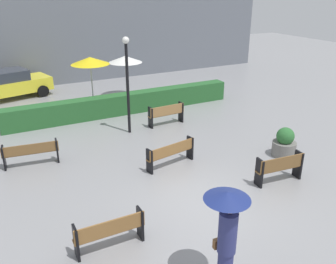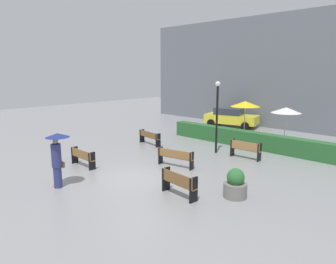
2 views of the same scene
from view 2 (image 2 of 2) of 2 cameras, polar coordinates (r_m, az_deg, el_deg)
The scene contains 14 objects.
ground_plane at distance 13.60m, azimuth -6.29°, elevation -8.42°, with size 60.00×60.00×0.00m, color gray.
bench_near_right at distance 11.51m, azimuth 1.91°, elevation -9.21°, with size 1.63×0.51×0.92m.
bench_back_row at distance 16.79m, azimuth 13.97°, elevation -2.95°, with size 1.69×0.43×0.93m.
bench_near_left at distance 15.54m, azimuth -15.45°, elevation -4.35°, with size 1.69×0.34×0.84m.
bench_far_left at distance 19.42m, azimuth -3.45°, elevation -0.85°, with size 1.88×0.57×0.84m.
bench_mid_center at distance 14.93m, azimuth 1.33°, elevation -4.51°, with size 1.90×0.65×0.85m.
pedestrian_with_umbrella at distance 12.87m, azimuth -19.67°, elevation -3.75°, with size 0.93×0.93×2.18m.
planter_pot at distance 11.71m, azimuth 12.24°, elevation -9.46°, with size 0.86×0.86×1.09m.
lamp_post at distance 17.35m, azimuth 8.99°, elevation 4.06°, with size 0.28×0.28×3.99m.
patio_umbrella_yellow at distance 20.74m, azimuth 13.99°, elevation 5.00°, with size 1.87×1.87×2.63m.
patio_umbrella_white at distance 20.79m, azimuth 20.85°, elevation 3.75°, with size 1.83×1.83×2.31m.
hedge_strip at distance 19.32m, azimuth 14.71°, elevation -1.34°, with size 11.28×0.70×0.97m, color #28602D.
building_facade at distance 26.07m, azimuth 22.14°, elevation 10.12°, with size 28.00×1.20×8.89m, color slate.
parked_car at distance 26.10m, azimuth 11.45°, elevation 2.71°, with size 4.50×2.75×1.57m.
Camera 2 is at (9.93, -8.11, 4.53)m, focal length 33.23 mm.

